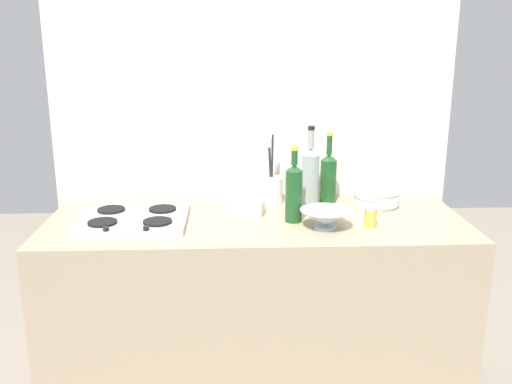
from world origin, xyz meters
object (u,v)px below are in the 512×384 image
at_px(plate_stack, 377,197).
at_px(utensil_crock, 272,189).
at_px(wine_bottle_mid_right, 294,192).
at_px(condiment_jar_front, 371,217).
at_px(wine_bottle_leftmost, 328,177).
at_px(wine_bottle_mid_left, 310,177).
at_px(mixing_bowl, 326,218).
at_px(butter_dish, 246,207).
at_px(stovetop_hob, 134,219).

bearing_deg(plate_stack, utensil_crock, 172.41).
relative_size(wine_bottle_mid_right, condiment_jar_front, 3.96).
distance_m(wine_bottle_leftmost, wine_bottle_mid_right, 0.34).
bearing_deg(condiment_jar_front, wine_bottle_mid_left, 129.47).
bearing_deg(mixing_bowl, plate_stack, 47.23).
relative_size(plate_stack, butter_dish, 1.37).
xyz_separation_m(stovetop_hob, butter_dish, (0.48, 0.10, 0.02)).
bearing_deg(wine_bottle_mid_right, stovetop_hob, 178.46).
bearing_deg(plate_stack, wine_bottle_mid_right, -152.28).
xyz_separation_m(wine_bottle_mid_right, condiment_jar_front, (0.31, -0.08, -0.09)).
bearing_deg(mixing_bowl, wine_bottle_mid_right, 141.52).
xyz_separation_m(stovetop_hob, plate_stack, (1.09, 0.20, 0.03)).
relative_size(utensil_crock, condiment_jar_front, 4.00).
bearing_deg(utensil_crock, plate_stack, -7.59).
bearing_deg(plate_stack, stovetop_hob, -169.72).
distance_m(wine_bottle_mid_right, utensil_crock, 0.30).
bearing_deg(stovetop_hob, utensil_crock, 23.34).
bearing_deg(wine_bottle_leftmost, wine_bottle_mid_right, -124.56).
height_order(butter_dish, utensil_crock, utensil_crock).
bearing_deg(condiment_jar_front, plate_stack, 71.46).
xyz_separation_m(wine_bottle_mid_left, utensil_crock, (-0.17, 0.09, -0.08)).
xyz_separation_m(wine_bottle_mid_right, mixing_bowl, (0.12, -0.10, -0.09)).
bearing_deg(butter_dish, wine_bottle_leftmost, 22.61).
height_order(wine_bottle_leftmost, wine_bottle_mid_right, wine_bottle_leftmost).
relative_size(plate_stack, condiment_jar_front, 2.63).
xyz_separation_m(stovetop_hob, condiment_jar_front, (0.99, -0.10, 0.03)).
bearing_deg(utensil_crock, mixing_bowl, -62.88).
relative_size(wine_bottle_leftmost, wine_bottle_mid_left, 0.88).
distance_m(wine_bottle_mid_left, condiment_jar_front, 0.36).
bearing_deg(wine_bottle_mid_left, butter_dish, -166.72).
bearing_deg(condiment_jar_front, butter_dish, 158.97).
xyz_separation_m(wine_bottle_mid_left, butter_dish, (-0.29, -0.07, -0.12)).
relative_size(wine_bottle_mid_right, butter_dish, 2.07).
distance_m(plate_stack, mixing_bowl, 0.43).
relative_size(wine_bottle_mid_left, condiment_jar_front, 4.64).
bearing_deg(plate_stack, wine_bottle_mid_left, -174.67).
distance_m(mixing_bowl, butter_dish, 0.39).
bearing_deg(wine_bottle_mid_right, utensil_crock, 104.28).
relative_size(stovetop_hob, mixing_bowl, 2.12).
height_order(stovetop_hob, mixing_bowl, mixing_bowl).
bearing_deg(wine_bottle_leftmost, butter_dish, -157.39).
distance_m(utensil_crock, condiment_jar_front, 0.53).
xyz_separation_m(butter_dish, utensil_crock, (0.13, 0.16, 0.04)).
bearing_deg(utensil_crock, wine_bottle_mid_right, -75.72).
bearing_deg(stovetop_hob, condiment_jar_front, -5.60).
bearing_deg(utensil_crock, wine_bottle_leftmost, 0.05).
height_order(plate_stack, butter_dish, plate_stack).
height_order(stovetop_hob, plate_stack, plate_stack).
distance_m(stovetop_hob, condiment_jar_front, 1.00).
bearing_deg(wine_bottle_mid_left, plate_stack, 5.33).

